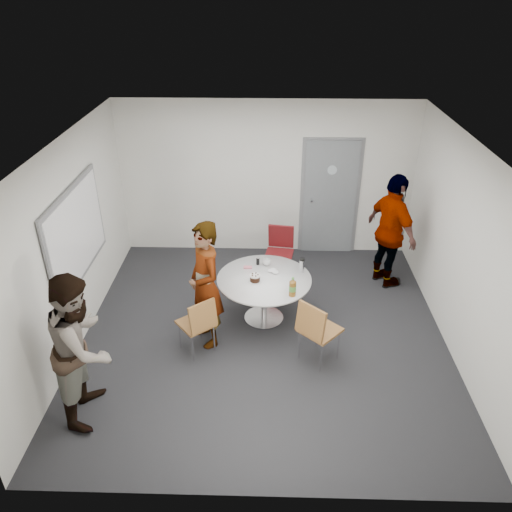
{
  "coord_description": "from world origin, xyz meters",
  "views": [
    {
      "loc": [
        0.04,
        -5.55,
        4.42
      ],
      "look_at": [
        -0.11,
        0.25,
        1.12
      ],
      "focal_mm": 35.0,
      "sensor_mm": 36.0,
      "label": 1
    }
  ],
  "objects_px": {
    "door": "(330,198)",
    "person_left": "(82,346)",
    "whiteboard": "(77,233)",
    "chair_near_left": "(199,321)",
    "table": "(266,284)",
    "chair_far": "(280,247)",
    "person_main": "(205,285)",
    "person_right": "(391,232)",
    "chair_near_right": "(316,327)"
  },
  "relations": [
    {
      "from": "chair_far",
      "to": "person_right",
      "type": "relative_size",
      "value": 0.49
    },
    {
      "from": "person_left",
      "to": "person_right",
      "type": "relative_size",
      "value": 0.97
    },
    {
      "from": "whiteboard",
      "to": "chair_near_left",
      "type": "relative_size",
      "value": 2.23
    },
    {
      "from": "person_main",
      "to": "person_right",
      "type": "distance_m",
      "value": 3.12
    },
    {
      "from": "door",
      "to": "chair_far",
      "type": "height_order",
      "value": "door"
    },
    {
      "from": "table",
      "to": "chair_far",
      "type": "distance_m",
      "value": 1.19
    },
    {
      "from": "door",
      "to": "person_main",
      "type": "distance_m",
      "value": 3.22
    },
    {
      "from": "table",
      "to": "whiteboard",
      "type": "bearing_deg",
      "value": -176.15
    },
    {
      "from": "chair_near_left",
      "to": "person_left",
      "type": "height_order",
      "value": "person_left"
    },
    {
      "from": "person_main",
      "to": "person_right",
      "type": "bearing_deg",
      "value": 91.38
    },
    {
      "from": "table",
      "to": "chair_near_left",
      "type": "height_order",
      "value": "table"
    },
    {
      "from": "person_left",
      "to": "door",
      "type": "bearing_deg",
      "value": -39.58
    },
    {
      "from": "whiteboard",
      "to": "chair_near_left",
      "type": "bearing_deg",
      "value": -20.64
    },
    {
      "from": "whiteboard",
      "to": "chair_near_left",
      "type": "height_order",
      "value": "whiteboard"
    },
    {
      "from": "door",
      "to": "chair_far",
      "type": "bearing_deg",
      "value": -132.47
    },
    {
      "from": "chair_near_right",
      "to": "person_left",
      "type": "xyz_separation_m",
      "value": [
        -2.61,
        -0.84,
        0.34
      ]
    },
    {
      "from": "chair_far",
      "to": "person_main",
      "type": "height_order",
      "value": "person_main"
    },
    {
      "from": "person_main",
      "to": "person_right",
      "type": "xyz_separation_m",
      "value": [
        2.71,
        1.53,
        0.04
      ]
    },
    {
      "from": "chair_far",
      "to": "person_main",
      "type": "xyz_separation_m",
      "value": [
        -1.0,
        -1.68,
        0.34
      ]
    },
    {
      "from": "person_right",
      "to": "chair_far",
      "type": "bearing_deg",
      "value": 59.8
    },
    {
      "from": "chair_near_left",
      "to": "chair_far",
      "type": "height_order",
      "value": "chair_far"
    },
    {
      "from": "door",
      "to": "person_right",
      "type": "relative_size",
      "value": 1.14
    },
    {
      "from": "whiteboard",
      "to": "person_main",
      "type": "height_order",
      "value": "whiteboard"
    },
    {
      "from": "table",
      "to": "person_main",
      "type": "bearing_deg",
      "value": -147.16
    },
    {
      "from": "door",
      "to": "chair_near_right",
      "type": "xyz_separation_m",
      "value": [
        -0.44,
        -3.04,
        -0.46
      ]
    },
    {
      "from": "chair_near_right",
      "to": "person_right",
      "type": "distance_m",
      "value": 2.37
    },
    {
      "from": "person_main",
      "to": "person_right",
      "type": "height_order",
      "value": "person_right"
    },
    {
      "from": "door",
      "to": "chair_near_right",
      "type": "distance_m",
      "value": 3.1
    },
    {
      "from": "chair_near_left",
      "to": "chair_near_right",
      "type": "bearing_deg",
      "value": -45.14
    },
    {
      "from": "person_main",
      "to": "chair_near_left",
      "type": "bearing_deg",
      "value": -41.84
    },
    {
      "from": "whiteboard",
      "to": "chair_far",
      "type": "bearing_deg",
      "value": 26.4
    },
    {
      "from": "chair_far",
      "to": "person_left",
      "type": "height_order",
      "value": "person_left"
    },
    {
      "from": "door",
      "to": "person_left",
      "type": "height_order",
      "value": "door"
    },
    {
      "from": "door",
      "to": "person_right",
      "type": "bearing_deg",
      "value": -51.96
    },
    {
      "from": "person_main",
      "to": "person_left",
      "type": "xyz_separation_m",
      "value": [
        -1.19,
        -1.26,
        0.02
      ]
    },
    {
      "from": "chair_near_right",
      "to": "chair_far",
      "type": "bearing_deg",
      "value": 144.65
    },
    {
      "from": "chair_near_right",
      "to": "chair_far",
      "type": "xyz_separation_m",
      "value": [
        -0.42,
        2.09,
        -0.01
      ]
    },
    {
      "from": "door",
      "to": "chair_far",
      "type": "distance_m",
      "value": 1.36
    },
    {
      "from": "whiteboard",
      "to": "chair_far",
      "type": "distance_m",
      "value": 3.14
    },
    {
      "from": "door",
      "to": "person_main",
      "type": "relative_size",
      "value": 1.19
    },
    {
      "from": "chair_far",
      "to": "person_right",
      "type": "bearing_deg",
      "value": -176.14
    },
    {
      "from": "chair_near_left",
      "to": "chair_far",
      "type": "relative_size",
      "value": 0.94
    },
    {
      "from": "door",
      "to": "person_left",
      "type": "xyz_separation_m",
      "value": [
        -3.05,
        -3.88,
        -0.12
      ]
    },
    {
      "from": "chair_near_left",
      "to": "person_main",
      "type": "distance_m",
      "value": 0.47
    },
    {
      "from": "chair_near_right",
      "to": "person_main",
      "type": "bearing_deg",
      "value": -153.13
    },
    {
      "from": "chair_near_right",
      "to": "person_left",
      "type": "distance_m",
      "value": 2.76
    },
    {
      "from": "table",
      "to": "chair_far",
      "type": "height_order",
      "value": "table"
    },
    {
      "from": "door",
      "to": "chair_far",
      "type": "xyz_separation_m",
      "value": [
        -0.86,
        -0.94,
        -0.47
      ]
    },
    {
      "from": "chair_near_right",
      "to": "person_left",
      "type": "height_order",
      "value": "person_left"
    },
    {
      "from": "person_left",
      "to": "chair_near_left",
      "type": "bearing_deg",
      "value": -50.05
    }
  ]
}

